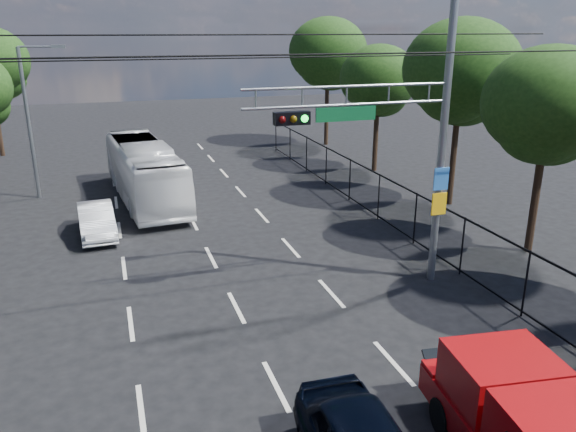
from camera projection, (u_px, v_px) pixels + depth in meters
name	position (u px, v px, depth m)	size (l,w,h in m)	color
lane_markings	(201.00, 238.00, 21.84)	(6.12, 38.00, 0.01)	beige
signal_mast	(409.00, 120.00, 16.32)	(6.43, 0.39, 9.50)	slate
streetlight_left	(32.00, 116.00, 25.94)	(2.09, 0.22, 7.08)	slate
utility_wires	(221.00, 49.00, 14.89)	(22.00, 5.04, 0.74)	black
fence_right	(400.00, 208.00, 22.10)	(0.06, 34.03, 2.00)	black
tree_right_b	(548.00, 112.00, 19.05)	(4.50, 4.50, 7.31)	black
tree_right_c	(461.00, 78.00, 24.42)	(5.10, 5.10, 8.29)	black
tree_right_d	(378.00, 84.00, 30.90)	(4.32, 4.32, 7.02)	black
tree_right_e	(328.00, 57.00, 37.83)	(5.28, 5.28, 8.58)	black
white_bus	(145.00, 171.00, 26.41)	(2.32, 9.93, 2.77)	silver
white_van	(97.00, 220.00, 22.03)	(1.30, 3.73, 1.23)	white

